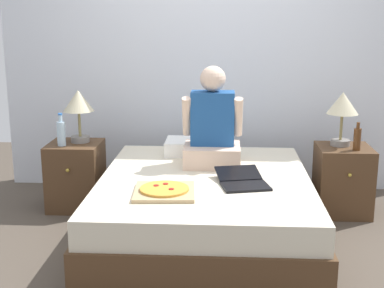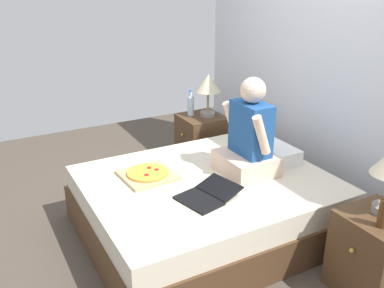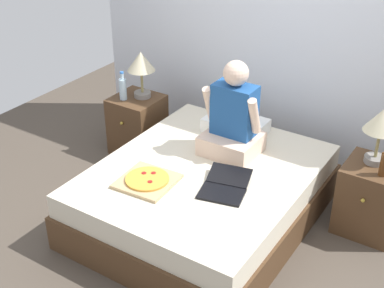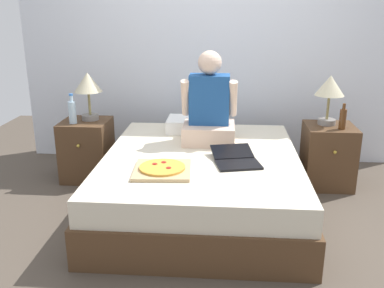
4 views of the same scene
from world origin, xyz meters
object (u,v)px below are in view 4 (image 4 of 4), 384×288
(water_bottle, at_px, (72,111))
(pizza_box, at_px, (162,169))
(lamp_on_right_nightstand, at_px, (330,89))
(lamp_on_left_nightstand, at_px, (88,86))
(laptop, at_px, (236,160))
(person_seated, at_px, (209,109))
(nightstand_left, at_px, (87,150))
(bed, at_px, (201,183))
(nightstand_right, at_px, (328,156))
(beer_bottle, at_px, (343,119))

(water_bottle, distance_m, pizza_box, 1.34)
(lamp_on_right_nightstand, bearing_deg, lamp_on_left_nightstand, 180.00)
(lamp_on_right_nightstand, xyz_separation_m, laptop, (-0.84, -0.82, -0.40))
(person_seated, height_order, pizza_box, person_seated)
(pizza_box, bearing_deg, lamp_on_left_nightstand, 128.77)
(lamp_on_left_nightstand, xyz_separation_m, laptop, (1.37, -0.82, -0.40))
(person_seated, xyz_separation_m, pizza_box, (-0.30, -0.75, -0.27))
(person_seated, bearing_deg, lamp_on_right_nightstand, 15.58)
(nightstand_left, height_order, laptop, nightstand_left)
(bed, height_order, nightstand_left, nightstand_left)
(bed, relative_size, nightstand_left, 3.32)
(nightstand_right, distance_m, pizza_box, 1.73)
(water_bottle, bearing_deg, nightstand_right, 2.18)
(nightstand_left, bearing_deg, lamp_on_left_nightstand, 51.37)
(nightstand_left, xyz_separation_m, nightstand_right, (2.28, 0.00, 0.00))
(lamp_on_left_nightstand, bearing_deg, laptop, -30.91)
(beer_bottle, bearing_deg, nightstand_left, 177.57)
(lamp_on_left_nightstand, bearing_deg, bed, -30.71)
(lamp_on_right_nightstand, bearing_deg, person_seated, -164.42)
(water_bottle, xyz_separation_m, pizza_box, (0.96, -0.91, -0.19))
(pizza_box, bearing_deg, beer_bottle, 31.44)
(laptop, bearing_deg, pizza_box, -156.85)
(nightstand_right, bearing_deg, nightstand_left, 180.00)
(beer_bottle, height_order, laptop, beer_bottle)
(lamp_on_left_nightstand, relative_size, nightstand_right, 0.78)
(beer_bottle, distance_m, pizza_box, 1.73)
(nightstand_left, distance_m, nightstand_right, 2.28)
(nightstand_right, bearing_deg, pizza_box, -144.50)
(nightstand_left, relative_size, laptop, 1.21)
(laptop, bearing_deg, nightstand_left, 151.35)
(lamp_on_right_nightstand, height_order, pizza_box, lamp_on_right_nightstand)
(water_bottle, relative_size, pizza_box, 0.65)
(lamp_on_right_nightstand, height_order, laptop, lamp_on_right_nightstand)
(lamp_on_left_nightstand, xyz_separation_m, nightstand_right, (2.24, -0.05, -0.61))
(bed, xyz_separation_m, laptop, (0.27, -0.17, 0.26))
(beer_bottle, bearing_deg, bed, -157.40)
(lamp_on_right_nightstand, relative_size, beer_bottle, 1.96)
(bed, bearing_deg, beer_bottle, 22.60)
(lamp_on_left_nightstand, bearing_deg, water_bottle, -130.60)
(person_seated, height_order, laptop, person_seated)
(nightstand_left, relative_size, water_bottle, 2.08)
(person_seated, distance_m, pizza_box, 0.85)
(nightstand_left, distance_m, laptop, 1.62)
(water_bottle, height_order, person_seated, person_seated)
(laptop, bearing_deg, bed, 148.29)
(bed, height_order, laptop, laptop)
(laptop, bearing_deg, lamp_on_left_nightstand, 149.09)
(nightstand_left, relative_size, lamp_on_left_nightstand, 1.28)
(bed, distance_m, lamp_on_left_nightstand, 1.44)
(water_bottle, distance_m, beer_bottle, 2.43)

